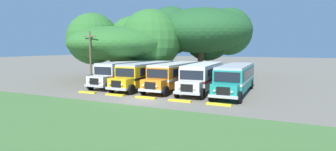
# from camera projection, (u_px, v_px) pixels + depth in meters

# --- Properties ---
(ground_plane) EXTENTS (220.00, 220.00, 0.00)m
(ground_plane) POSITION_uv_depth(u_px,v_px,m) (142.00, 100.00, 23.16)
(ground_plane) COLOR slate
(foreground_grass_strip) EXTENTS (80.00, 10.79, 0.01)m
(foreground_grass_strip) POSITION_uv_depth(u_px,v_px,m) (78.00, 122.00, 16.16)
(foreground_grass_strip) COLOR #4C7538
(foreground_grass_strip) RESTS_ON ground_plane
(parked_bus_slot_0) EXTENTS (2.80, 10.85, 2.82)m
(parked_bus_slot_0) POSITION_uv_depth(u_px,v_px,m) (125.00, 72.00, 32.23)
(parked_bus_slot_0) COLOR silver
(parked_bus_slot_0) RESTS_ON ground_plane
(parked_bus_slot_1) EXTENTS (2.86, 10.86, 2.82)m
(parked_bus_slot_1) POSITION_uv_depth(u_px,v_px,m) (147.00, 73.00, 30.23)
(parked_bus_slot_1) COLOR yellow
(parked_bus_slot_1) RESTS_ON ground_plane
(parked_bus_slot_2) EXTENTS (2.68, 10.84, 2.82)m
(parked_bus_slot_2) POSITION_uv_depth(u_px,v_px,m) (175.00, 74.00, 29.23)
(parked_bus_slot_2) COLOR orange
(parked_bus_slot_2) RESTS_ON ground_plane
(parked_bus_slot_3) EXTENTS (3.21, 10.91, 2.82)m
(parked_bus_slot_3) POSITION_uv_depth(u_px,v_px,m) (203.00, 76.00, 27.95)
(parked_bus_slot_3) COLOR silver
(parked_bus_slot_3) RESTS_ON ground_plane
(parked_bus_slot_4) EXTENTS (2.85, 10.86, 2.82)m
(parked_bus_slot_4) POSITION_uv_depth(u_px,v_px,m) (235.00, 77.00, 26.28)
(parked_bus_slot_4) COLOR teal
(parked_bus_slot_4) RESTS_ON ground_plane
(curb_wheelstop_0) EXTENTS (2.00, 0.36, 0.15)m
(curb_wheelstop_0) POSITION_uv_depth(u_px,v_px,m) (88.00, 92.00, 26.43)
(curb_wheelstop_0) COLOR yellow
(curb_wheelstop_0) RESTS_ON ground_plane
(curb_wheelstop_1) EXTENTS (2.00, 0.36, 0.15)m
(curb_wheelstop_1) POSITION_uv_depth(u_px,v_px,m) (115.00, 95.00, 25.04)
(curb_wheelstop_1) COLOR yellow
(curb_wheelstop_1) RESTS_ON ground_plane
(curb_wheelstop_2) EXTENTS (2.00, 0.36, 0.15)m
(curb_wheelstop_2) POSITION_uv_depth(u_px,v_px,m) (145.00, 98.00, 23.65)
(curb_wheelstop_2) COLOR yellow
(curb_wheelstop_2) RESTS_ON ground_plane
(curb_wheelstop_3) EXTENTS (2.00, 0.36, 0.15)m
(curb_wheelstop_3) POSITION_uv_depth(u_px,v_px,m) (180.00, 101.00, 22.26)
(curb_wheelstop_3) COLOR yellow
(curb_wheelstop_3) RESTS_ON ground_plane
(curb_wheelstop_4) EXTENTS (2.00, 0.36, 0.15)m
(curb_wheelstop_4) POSITION_uv_depth(u_px,v_px,m) (219.00, 104.00, 20.87)
(curb_wheelstop_4) COLOR yellow
(curb_wheelstop_4) RESTS_ON ground_plane
(broad_shade_tree) EXTENTS (16.03, 14.64, 10.90)m
(broad_shade_tree) POSITION_uv_depth(u_px,v_px,m) (201.00, 32.00, 41.72)
(broad_shade_tree) COLOR brown
(broad_shade_tree) RESTS_ON ground_plane
(secondary_tree) EXTENTS (16.17, 16.14, 10.00)m
(secondary_tree) POSITION_uv_depth(u_px,v_px,m) (127.00, 43.00, 39.22)
(secondary_tree) COLOR brown
(secondary_tree) RESTS_ON ground_plane
(utility_pole) EXTENTS (1.80, 0.20, 6.44)m
(utility_pole) POSITION_uv_depth(u_px,v_px,m) (90.00, 57.00, 31.08)
(utility_pole) COLOR brown
(utility_pole) RESTS_ON ground_plane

